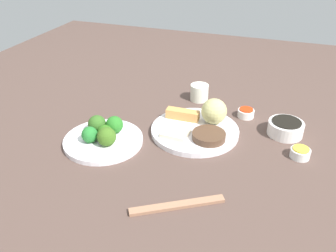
# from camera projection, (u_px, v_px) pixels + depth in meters

# --- Properties ---
(tabletop) EXTENTS (2.20, 2.20, 0.02)m
(tabletop) POSITION_uv_depth(u_px,v_px,m) (194.00, 146.00, 1.00)
(tabletop) COLOR #4F3C35
(tabletop) RESTS_ON ground
(main_plate) EXTENTS (0.26, 0.26, 0.02)m
(main_plate) POSITION_uv_depth(u_px,v_px,m) (195.00, 131.00, 1.04)
(main_plate) COLOR white
(main_plate) RESTS_ON tabletop
(rice_scoop) EXTENTS (0.08, 0.08, 0.08)m
(rice_scoop) POSITION_uv_depth(u_px,v_px,m) (214.00, 111.00, 1.05)
(rice_scoop) COLOR tan
(rice_scoop) RESTS_ON main_plate
(spring_roll) EXTENTS (0.03, 0.10, 0.03)m
(spring_roll) POSITION_uv_depth(u_px,v_px,m) (183.00, 115.00, 1.08)
(spring_roll) COLOR #D5954D
(spring_roll) RESTS_ON main_plate
(crab_rangoon_wonton) EXTENTS (0.07, 0.08, 0.01)m
(crab_rangoon_wonton) POSITION_uv_depth(u_px,v_px,m) (176.00, 133.00, 1.01)
(crab_rangoon_wonton) COLOR beige
(crab_rangoon_wonton) RESTS_ON main_plate
(stir_fry_heap) EXTENTS (0.09, 0.09, 0.02)m
(stir_fry_heap) POSITION_uv_depth(u_px,v_px,m) (209.00, 136.00, 0.98)
(stir_fry_heap) COLOR #4E3525
(stir_fry_heap) RESTS_ON main_plate
(broccoli_plate) EXTENTS (0.23, 0.23, 0.01)m
(broccoli_plate) POSITION_uv_depth(u_px,v_px,m) (103.00, 141.00, 1.00)
(broccoli_plate) COLOR white
(broccoli_plate) RESTS_ON tabletop
(broccoli_floret_0) EXTENTS (0.05, 0.05, 0.05)m
(broccoli_floret_0) POSITION_uv_depth(u_px,v_px,m) (107.00, 137.00, 0.95)
(broccoli_floret_0) COLOR #3A641C
(broccoli_floret_0) RESTS_ON broccoli_plate
(broccoli_floret_1) EXTENTS (0.05, 0.05, 0.05)m
(broccoli_floret_1) POSITION_uv_depth(u_px,v_px,m) (90.00, 135.00, 0.97)
(broccoli_floret_1) COLOR #24742D
(broccoli_floret_1) RESTS_ON broccoli_plate
(broccoli_floret_2) EXTENTS (0.05, 0.05, 0.05)m
(broccoli_floret_2) POSITION_uv_depth(u_px,v_px,m) (114.00, 125.00, 1.01)
(broccoli_floret_2) COLOR #277122
(broccoli_floret_2) RESTS_ON broccoli_plate
(broccoli_floret_4) EXTENTS (0.04, 0.04, 0.04)m
(broccoli_floret_4) POSITION_uv_depth(u_px,v_px,m) (105.00, 132.00, 0.98)
(broccoli_floret_4) COLOR #2E6719
(broccoli_floret_4) RESTS_ON broccoli_plate
(broccoli_floret_5) EXTENTS (0.05, 0.05, 0.05)m
(broccoli_floret_5) POSITION_uv_depth(u_px,v_px,m) (97.00, 124.00, 1.01)
(broccoli_floret_5) COLOR #315E20
(broccoli_floret_5) RESTS_ON broccoli_plate
(soy_sauce_bowl) EXTENTS (0.10, 0.10, 0.04)m
(soy_sauce_bowl) POSITION_uv_depth(u_px,v_px,m) (286.00, 128.00, 1.03)
(soy_sauce_bowl) COLOR white
(soy_sauce_bowl) RESTS_ON tabletop
(soy_sauce_bowl_liquid) EXTENTS (0.08, 0.08, 0.00)m
(soy_sauce_bowl_liquid) POSITION_uv_depth(u_px,v_px,m) (287.00, 122.00, 1.02)
(soy_sauce_bowl_liquid) COLOR black
(soy_sauce_bowl_liquid) RESTS_ON soy_sauce_bowl
(sauce_ramekin_sweet_and_sour) EXTENTS (0.05, 0.05, 0.02)m
(sauce_ramekin_sweet_and_sour) POSITION_uv_depth(u_px,v_px,m) (246.00, 113.00, 1.13)
(sauce_ramekin_sweet_and_sour) COLOR white
(sauce_ramekin_sweet_and_sour) RESTS_ON tabletop
(sauce_ramekin_sweet_and_sour_liquid) EXTENTS (0.04, 0.04, 0.00)m
(sauce_ramekin_sweet_and_sour_liquid) POSITION_uv_depth(u_px,v_px,m) (246.00, 109.00, 1.12)
(sauce_ramekin_sweet_and_sour_liquid) COLOR red
(sauce_ramekin_sweet_and_sour_liquid) RESTS_ON sauce_ramekin_sweet_and_sour
(sauce_ramekin_hot_mustard) EXTENTS (0.05, 0.05, 0.02)m
(sauce_ramekin_hot_mustard) POSITION_uv_depth(u_px,v_px,m) (300.00, 153.00, 0.93)
(sauce_ramekin_hot_mustard) COLOR white
(sauce_ramekin_hot_mustard) RESTS_ON tabletop
(sauce_ramekin_hot_mustard_liquid) EXTENTS (0.04, 0.04, 0.00)m
(sauce_ramekin_hot_mustard_liquid) POSITION_uv_depth(u_px,v_px,m) (301.00, 149.00, 0.93)
(sauce_ramekin_hot_mustard_liquid) COLOR yellow
(sauce_ramekin_hot_mustard_liquid) RESTS_ON sauce_ramekin_hot_mustard
(teacup) EXTENTS (0.06, 0.06, 0.06)m
(teacup) POSITION_uv_depth(u_px,v_px,m) (199.00, 92.00, 1.22)
(teacup) COLOR white
(teacup) RESTS_ON tabletop
(chopsticks_pair) EXTENTS (0.13, 0.20, 0.01)m
(chopsticks_pair) POSITION_uv_depth(u_px,v_px,m) (177.00, 205.00, 0.78)
(chopsticks_pair) COLOR #9E7054
(chopsticks_pair) RESTS_ON tabletop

